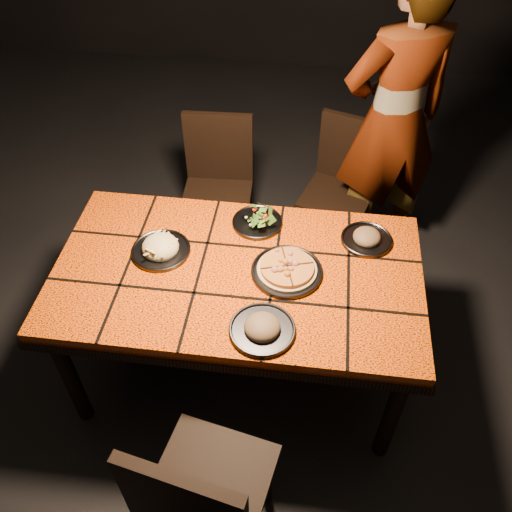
# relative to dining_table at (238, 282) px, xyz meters

# --- Properties ---
(room_shell) EXTENTS (6.04, 7.04, 3.08)m
(room_shell) POSITION_rel_dining_table_xyz_m (0.00, 0.00, 0.83)
(room_shell) COLOR black
(room_shell) RESTS_ON ground
(dining_table) EXTENTS (1.62, 0.92, 0.75)m
(dining_table) POSITION_rel_dining_table_xyz_m (0.00, 0.00, 0.00)
(dining_table) COLOR #FC5607
(dining_table) RESTS_ON ground
(chair_near) EXTENTS (0.50, 0.50, 0.93)m
(chair_near) POSITION_rel_dining_table_xyz_m (0.00, -0.88, -0.14)
(chair_near) COLOR black
(chair_near) RESTS_ON ground
(chair_far_left) EXTENTS (0.42, 0.42, 0.88)m
(chair_far_left) POSITION_rel_dining_table_xyz_m (-0.27, 0.94, -0.16)
(chair_far_left) COLOR black
(chair_far_left) RESTS_ON ground
(chair_far_right) EXTENTS (0.49, 0.49, 0.86)m
(chair_far_right) POSITION_rel_dining_table_xyz_m (0.47, 1.05, -0.18)
(chair_far_right) COLOR black
(chair_far_right) RESTS_ON ground
(diner) EXTENTS (0.76, 0.65, 1.76)m
(diner) POSITION_rel_dining_table_xyz_m (0.70, 1.08, 0.21)
(diner) COLOR brown
(diner) RESTS_ON ground
(plate_pizza) EXTENTS (0.32, 0.32, 0.04)m
(plate_pizza) POSITION_rel_dining_table_xyz_m (0.22, 0.01, 0.10)
(plate_pizza) COLOR #3B3A40
(plate_pizza) RESTS_ON dining_table
(plate_pasta) EXTENTS (0.27, 0.27, 0.09)m
(plate_pasta) POSITION_rel_dining_table_xyz_m (-0.36, 0.07, 0.10)
(plate_pasta) COLOR #3B3A40
(plate_pasta) RESTS_ON dining_table
(plate_salad) EXTENTS (0.24, 0.24, 0.07)m
(plate_salad) POSITION_rel_dining_table_xyz_m (0.05, 0.31, 0.10)
(plate_salad) COLOR #3B3A40
(plate_salad) RESTS_ON dining_table
(plate_mushroom_a) EXTENTS (0.26, 0.26, 0.09)m
(plate_mushroom_a) POSITION_rel_dining_table_xyz_m (0.15, -0.31, 0.10)
(plate_mushroom_a) COLOR #3B3A40
(plate_mushroom_a) RESTS_ON dining_table
(plate_mushroom_b) EXTENTS (0.23, 0.23, 0.08)m
(plate_mushroom_b) POSITION_rel_dining_table_xyz_m (0.56, 0.26, 0.10)
(plate_mushroom_b) COLOR #3B3A40
(plate_mushroom_b) RESTS_ON dining_table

